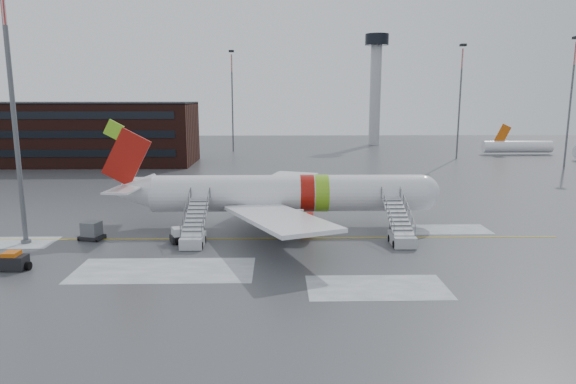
{
  "coord_description": "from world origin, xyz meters",
  "views": [
    {
      "loc": [
        2.92,
        -48.6,
        13.45
      ],
      "look_at": [
        3.96,
        1.85,
        4.0
      ],
      "focal_mm": 32.0,
      "sensor_mm": 36.0,
      "label": 1
    }
  ],
  "objects_px": {
    "airliner": "(278,194)",
    "baggage_tractor": "(12,262)",
    "airstair_fwd": "(400,232)",
    "light_mast_near": "(13,104)",
    "airstair_aft": "(194,233)",
    "pushback_tug": "(183,236)",
    "uld_container": "(92,231)"
  },
  "relations": [
    {
      "from": "airliner",
      "to": "baggage_tractor",
      "type": "relative_size",
      "value": 12.26
    },
    {
      "from": "airliner",
      "to": "baggage_tractor",
      "type": "bearing_deg",
      "value": -147.32
    },
    {
      "from": "airliner",
      "to": "airstair_fwd",
      "type": "bearing_deg",
      "value": -30.05
    },
    {
      "from": "airstair_fwd",
      "to": "baggage_tractor",
      "type": "relative_size",
      "value": 2.69
    },
    {
      "from": "airstair_fwd",
      "to": "baggage_tractor",
      "type": "xyz_separation_m",
      "value": [
        -32.27,
        -6.92,
        -0.44
      ]
    },
    {
      "from": "pushback_tug",
      "to": "baggage_tractor",
      "type": "distance_m",
      "value": 14.12
    },
    {
      "from": "pushback_tug",
      "to": "airliner",
      "type": "bearing_deg",
      "value": 33.93
    },
    {
      "from": "light_mast_near",
      "to": "airstair_aft",
      "type": "bearing_deg",
      "value": -2.16
    },
    {
      "from": "uld_container",
      "to": "pushback_tug",
      "type": "bearing_deg",
      "value": -7.3
    },
    {
      "from": "airstair_aft",
      "to": "baggage_tractor",
      "type": "bearing_deg",
      "value": -152.28
    },
    {
      "from": "airliner",
      "to": "uld_container",
      "type": "bearing_deg",
      "value": -164.6
    },
    {
      "from": "airliner",
      "to": "light_mast_near",
      "type": "xyz_separation_m",
      "value": [
        -23.52,
        -5.94,
        9.33
      ]
    },
    {
      "from": "uld_container",
      "to": "light_mast_near",
      "type": "distance_m",
      "value": 13.28
    },
    {
      "from": "baggage_tractor",
      "to": "light_mast_near",
      "type": "xyz_separation_m",
      "value": [
        -2.55,
        7.51,
        12.12
      ]
    },
    {
      "from": "airstair_aft",
      "to": "pushback_tug",
      "type": "distance_m",
      "value": 1.33
    },
    {
      "from": "airliner",
      "to": "pushback_tug",
      "type": "distance_m",
      "value": 11.15
    },
    {
      "from": "airliner",
      "to": "baggage_tractor",
      "type": "height_order",
      "value": "airliner"
    },
    {
      "from": "light_mast_near",
      "to": "airliner",
      "type": "bearing_deg",
      "value": 14.18
    },
    {
      "from": "airstair_fwd",
      "to": "baggage_tractor",
      "type": "height_order",
      "value": "airstair_fwd"
    },
    {
      "from": "baggage_tractor",
      "to": "light_mast_near",
      "type": "bearing_deg",
      "value": 108.74
    },
    {
      "from": "pushback_tug",
      "to": "uld_container",
      "type": "bearing_deg",
      "value": 172.7
    },
    {
      "from": "airliner",
      "to": "airstair_aft",
      "type": "relative_size",
      "value": 4.55
    },
    {
      "from": "airliner",
      "to": "uld_container",
      "type": "height_order",
      "value": "airliner"
    },
    {
      "from": "airstair_aft",
      "to": "uld_container",
      "type": "distance_m",
      "value": 10.12
    },
    {
      "from": "airstair_aft",
      "to": "pushback_tug",
      "type": "height_order",
      "value": "airstair_aft"
    },
    {
      "from": "baggage_tractor",
      "to": "airstair_aft",
      "type": "bearing_deg",
      "value": 27.72
    },
    {
      "from": "airliner",
      "to": "pushback_tug",
      "type": "height_order",
      "value": "airliner"
    },
    {
      "from": "baggage_tractor",
      "to": "light_mast_near",
      "type": "height_order",
      "value": "light_mast_near"
    },
    {
      "from": "airliner",
      "to": "airstair_aft",
      "type": "xyz_separation_m",
      "value": [
        -7.81,
        -6.54,
        -2.35
      ]
    },
    {
      "from": "airstair_fwd",
      "to": "light_mast_near",
      "type": "relative_size",
      "value": 0.31
    },
    {
      "from": "light_mast_near",
      "to": "airstair_fwd",
      "type": "bearing_deg",
      "value": -0.97
    },
    {
      "from": "airstair_fwd",
      "to": "pushback_tug",
      "type": "relative_size",
      "value": 2.67
    }
  ]
}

